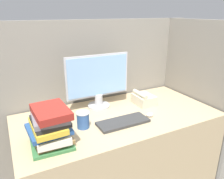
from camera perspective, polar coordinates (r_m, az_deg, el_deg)
cubicle_panel_rear at (r=2.07m, az=-3.97°, el=-2.54°), size 1.96×0.04×1.44m
cubicle_panel_right at (r=2.23m, az=20.00°, el=-2.13°), size 0.04×0.83×1.44m
desk at (r=1.91m, az=1.53°, el=-16.68°), size 1.56×0.77×0.74m
monitor at (r=1.79m, az=-3.64°, el=2.09°), size 0.54×0.18×0.45m
keyboard at (r=1.60m, az=2.91°, el=-8.48°), size 0.38×0.15×0.02m
mouse at (r=1.71m, az=9.86°, el=-6.51°), size 0.06×0.04×0.03m
coffee_cup at (r=1.53m, az=-7.59°, el=-7.87°), size 0.09×0.09×0.12m
book_stack at (r=1.37m, az=-15.81°, el=-9.35°), size 0.26×0.28×0.24m
desk_telephone at (r=1.92m, az=8.22°, el=-2.46°), size 0.15×0.19×0.12m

